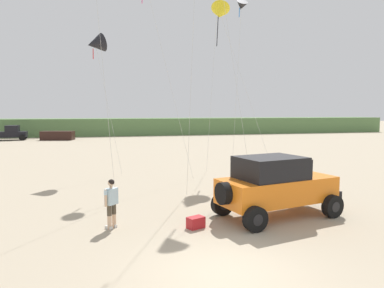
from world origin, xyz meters
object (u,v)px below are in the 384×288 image
(jeep, at_px, (276,185))
(kite_black_sled, at_px, (220,13))
(person_watching, at_px, (111,201))
(distant_pickup, at_px, (9,133))
(kite_white_parafoil, at_px, (95,44))
(kite_red_delta, at_px, (241,6))
(cooler_box, at_px, (196,222))
(distant_sedan, at_px, (58,136))

(jeep, distance_m, kite_black_sled, 13.61)
(person_watching, relative_size, distant_pickup, 0.36)
(kite_white_parafoil, distance_m, kite_black_sled, 8.08)
(distant_pickup, distance_m, kite_red_delta, 37.29)
(jeep, relative_size, kite_white_parafoil, 0.57)
(cooler_box, relative_size, kite_red_delta, 0.05)
(distant_pickup, bearing_deg, cooler_box, -69.25)
(cooler_box, bearing_deg, kite_red_delta, 39.22)
(distant_pickup, relative_size, kite_white_parafoil, 0.53)
(person_watching, height_order, kite_red_delta, kite_red_delta)
(jeep, distance_m, kite_red_delta, 15.62)
(person_watching, height_order, cooler_box, person_watching)
(jeep, height_order, kite_white_parafoil, kite_white_parafoil)
(distant_sedan, bearing_deg, kite_black_sled, -53.37)
(person_watching, relative_size, kite_white_parafoil, 0.19)
(cooler_box, relative_size, distant_pickup, 0.12)
(cooler_box, xyz_separation_m, kite_black_sled, (4.34, 10.79, 9.92))
(cooler_box, relative_size, kite_black_sled, 0.05)
(distant_pickup, height_order, kite_black_sled, kite_black_sled)
(person_watching, bearing_deg, distant_pickup, 107.57)
(jeep, relative_size, kite_black_sled, 0.46)
(jeep, bearing_deg, kite_red_delta, 74.88)
(jeep, xyz_separation_m, cooler_box, (-3.20, -0.56, -1.01))
(distant_pickup, distance_m, kite_white_parafoil, 31.83)
(jeep, relative_size, distant_sedan, 1.19)
(distant_sedan, bearing_deg, distant_pickup, 179.57)
(cooler_box, bearing_deg, distant_sedan, 79.74)
(kite_white_parafoil, height_order, kite_black_sled, kite_black_sled)
(jeep, bearing_deg, distant_sedan, 107.64)
(person_watching, relative_size, kite_black_sled, 0.15)
(jeep, bearing_deg, kite_white_parafoil, 119.48)
(kite_black_sled, bearing_deg, kite_white_parafoil, 169.70)
(distant_sedan, relative_size, kite_red_delta, 0.36)
(distant_pickup, height_order, kite_white_parafoil, kite_white_parafoil)
(distant_sedan, height_order, kite_white_parafoil, kite_white_parafoil)
(person_watching, relative_size, kite_red_delta, 0.14)
(kite_white_parafoil, xyz_separation_m, kite_red_delta, (9.73, 0.06, 2.97))
(jeep, distance_m, distant_pickup, 44.31)
(jeep, distance_m, distant_sedan, 40.80)
(distant_pickup, xyz_separation_m, kite_red_delta, (21.80, -28.51, 10.14))
(person_watching, bearing_deg, cooler_box, -13.37)
(distant_pickup, bearing_deg, person_watching, -72.43)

